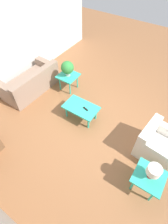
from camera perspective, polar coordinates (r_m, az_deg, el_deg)
ground_plane at (r=4.90m, az=4.84°, el=-2.32°), size 14.00×14.00×0.00m
wall_right at (r=5.76m, az=-23.20°, el=19.97°), size 0.12×7.20×2.70m
sofa at (r=5.77m, az=-16.80°, el=9.06°), size 0.89×1.79×0.76m
armchair at (r=4.39m, az=22.54°, el=-9.68°), size 0.90×0.92×0.78m
coffee_table at (r=4.65m, az=-1.00°, el=1.23°), size 0.91×0.57×0.43m
side_table_plant at (r=5.52m, az=-5.18°, el=11.25°), size 0.58×0.58×0.52m
side_table_lamp at (r=3.80m, az=20.33°, el=-19.53°), size 0.58×0.58×0.52m
potted_plant at (r=5.32m, az=-5.44°, el=14.19°), size 0.38×0.38×0.47m
table_lamp at (r=3.51m, az=21.80°, el=-17.50°), size 0.26×0.26×0.37m
remote_control at (r=4.55m, az=0.51°, el=1.05°), size 0.16×0.08×0.02m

